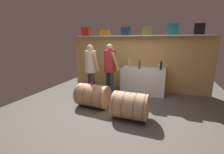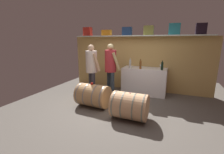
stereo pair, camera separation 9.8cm
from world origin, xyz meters
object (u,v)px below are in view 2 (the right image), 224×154
object	(u,v)px
winemaker_pouring	(92,66)
wine_bottle_dark	(162,66)
toolcase_teal	(175,29)
toolcase_black	(201,29)
toolcase_red	(88,32)
wine_bottle_amber	(140,64)
toolcase_orange	(107,33)
toolcase_navy	(127,31)
work_cabinet	(144,81)
tasting_cup	(92,84)
wine_bottle_clear	(130,64)
toolcase_olive	(149,30)
wine_barrel_near	(93,95)
wine_barrel_far	(130,106)
wine_glass	(161,66)
visitor_tasting	(111,65)

from	to	relation	value
winemaker_pouring	wine_bottle_dark	bearing A→B (deg)	64.63
toolcase_teal	toolcase_black	size ratio (longest dim) A/B	1.06
toolcase_red	wine_bottle_amber	world-z (taller)	toolcase_red
toolcase_orange	toolcase_teal	world-z (taller)	toolcase_teal
toolcase_navy	work_cabinet	distance (m)	1.81
tasting_cup	wine_bottle_clear	bearing A→B (deg)	63.15
work_cabinet	wine_bottle_amber	world-z (taller)	wine_bottle_amber
toolcase_olive	toolcase_teal	distance (m)	0.80
wine_barrel_near	wine_barrel_far	size ratio (longest dim) A/B	1.11
wine_glass	toolcase_olive	bearing A→B (deg)	158.39
toolcase_black	wine_bottle_amber	xyz separation A→B (m)	(-1.66, -0.45, -1.08)
wine_bottle_dark	winemaker_pouring	size ratio (longest dim) A/B	0.18
toolcase_black	wine_barrel_far	size ratio (longest dim) A/B	0.40
wine_bottle_clear	visitor_tasting	xyz separation A→B (m)	(-0.50, -0.45, -0.00)
toolcase_olive	wine_bottle_dark	world-z (taller)	toolcase_olive
toolcase_black	wine_bottle_clear	world-z (taller)	toolcase_black
wine_glass	tasting_cup	xyz separation A→B (m)	(-1.64, -1.66, -0.34)
wine_barrel_far	visitor_tasting	distance (m)	1.73
winemaker_pouring	wine_glass	bearing A→B (deg)	70.97
work_cabinet	wine_barrel_far	bearing A→B (deg)	-89.25
wine_barrel_near	visitor_tasting	xyz separation A→B (m)	(0.16, 0.91, 0.72)
work_cabinet	toolcase_olive	bearing A→B (deg)	83.95
toolcase_orange	wine_glass	xyz separation A→B (m)	(1.99, -0.19, -1.07)
toolcase_orange	work_cabinet	world-z (taller)	toolcase_orange
work_cabinet	visitor_tasting	world-z (taller)	visitor_tasting
wine_bottle_amber	wine_glass	world-z (taller)	wine_bottle_amber
wine_bottle_amber	wine_glass	xyz separation A→B (m)	(0.61, 0.26, -0.05)
visitor_tasting	wine_glass	bearing A→B (deg)	73.01
tasting_cup	wine_barrel_far	bearing A→B (deg)	-15.79
wine_glass	wine_barrel_near	distance (m)	2.40
wine_bottle_amber	wine_barrel_far	bearing A→B (deg)	-85.58
tasting_cup	winemaker_pouring	world-z (taller)	winemaker_pouring
toolcase_orange	toolcase_olive	xyz separation A→B (m)	(1.51, 0.00, 0.05)
wine_barrel_far	tasting_cup	bearing A→B (deg)	165.09
wine_barrel_near	toolcase_teal	bearing A→B (deg)	47.61
toolcase_orange	toolcase_black	distance (m)	3.04
wine_bottle_amber	wine_glass	size ratio (longest dim) A/B	2.24
toolcase_red	work_cabinet	distance (m)	2.83
toolcase_olive	wine_barrel_near	bearing A→B (deg)	-122.91
toolcase_red	wine_barrel_far	world-z (taller)	toolcase_red
toolcase_teal	toolcase_black	distance (m)	0.73
work_cabinet	toolcase_teal	bearing A→B (deg)	16.29
toolcase_red	wine_glass	size ratio (longest dim) A/B	2.24
toolcase_black	wine_bottle_amber	size ratio (longest dim) A/B	1.03
toolcase_black	wine_bottle_dark	bearing A→B (deg)	-156.44
toolcase_olive	wine_bottle_clear	size ratio (longest dim) A/B	0.92
wine_bottle_clear	tasting_cup	distance (m)	1.57
toolcase_teal	wine_bottle_clear	bearing A→B (deg)	-157.81
toolcase_navy	wine_bottle_clear	world-z (taller)	toolcase_navy
wine_bottle_clear	wine_barrel_near	bearing A→B (deg)	-115.83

